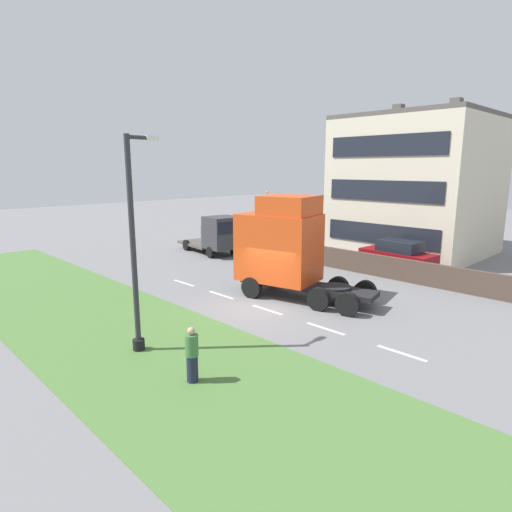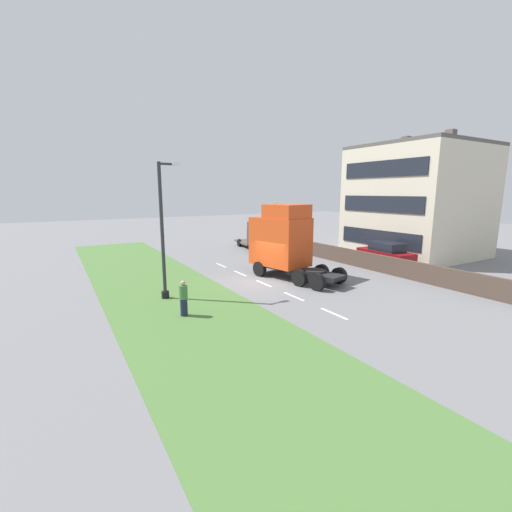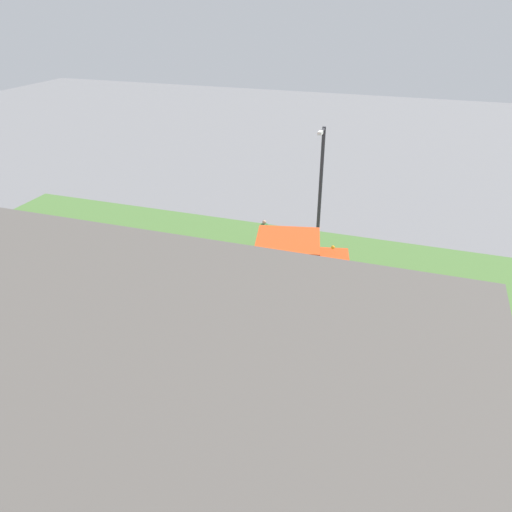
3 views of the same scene
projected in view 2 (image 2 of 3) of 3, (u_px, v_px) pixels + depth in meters
ground_plane at (258, 281)px, 22.46m from camera, size 120.00×120.00×0.00m
grass_verge at (168, 295)px, 19.45m from camera, size 7.00×44.00×0.01m
lane_markings at (264, 283)px, 21.87m from camera, size 0.16×14.60×0.00m
boundary_wall at (356, 258)px, 26.85m from camera, size 0.25×24.00×1.27m
building_block at (417, 201)px, 31.04m from camera, size 9.88×9.48×10.94m
lorry_cab at (283, 241)px, 23.34m from camera, size 3.94×7.04×5.09m
flatbed_truck at (259, 235)px, 34.02m from camera, size 2.90×6.18×2.85m
parked_car at (385, 255)px, 26.54m from camera, size 2.22×4.59×1.96m
lamp_post at (164, 239)px, 18.28m from camera, size 1.33×0.41×7.30m
pedestrian at (184, 299)px, 16.03m from camera, size 0.39×0.39×1.71m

